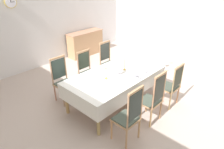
{
  "coord_description": "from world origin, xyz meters",
  "views": [
    {
      "loc": [
        -3.07,
        -2.77,
        2.85
      ],
      "look_at": [
        -0.1,
        -0.01,
        0.79
      ],
      "focal_mm": 32.14,
      "sensor_mm": 36.0,
      "label": 1
    }
  ],
  "objects_px": {
    "chair_south_a": "(129,115)",
    "chair_south_b": "(153,98)",
    "candlestick_east": "(125,64)",
    "chair_north_c": "(108,61)",
    "sideboard": "(86,43)",
    "chair_north_a": "(63,80)",
    "chair_south_c": "(171,85)",
    "soup_tureen": "(117,69)",
    "spoon_primary": "(149,71)",
    "chair_north_b": "(87,70)",
    "dining_table": "(116,77)",
    "candlestick_west": "(106,73)",
    "bowl_near_left": "(147,72)",
    "spoon_secondary": "(125,85)",
    "mounted_clock": "(10,2)",
    "bowl_far_left": "(137,77)",
    "bowl_near_right": "(130,83)"
  },
  "relations": [
    {
      "from": "chair_south_c",
      "to": "soup_tureen",
      "type": "xyz_separation_m",
      "value": [
        -0.74,
        1.01,
        0.33
      ]
    },
    {
      "from": "chair_north_a",
      "to": "mounted_clock",
      "type": "xyz_separation_m",
      "value": [
        0.05,
        2.24,
        1.58
      ]
    },
    {
      "from": "mounted_clock",
      "to": "chair_south_a",
      "type": "bearing_deg",
      "value": -90.7
    },
    {
      "from": "candlestick_east",
      "to": "chair_south_a",
      "type": "bearing_deg",
      "value": -136.99
    },
    {
      "from": "chair_north_b",
      "to": "chair_north_c",
      "type": "xyz_separation_m",
      "value": [
        0.8,
        0.0,
        0.02
      ]
    },
    {
      "from": "spoon_secondary",
      "to": "sideboard",
      "type": "height_order",
      "value": "sideboard"
    },
    {
      "from": "sideboard",
      "to": "soup_tureen",
      "type": "bearing_deg",
      "value": 62.48
    },
    {
      "from": "candlestick_west",
      "to": "chair_south_a",
      "type": "bearing_deg",
      "value": -114.25
    },
    {
      "from": "chair_south_a",
      "to": "sideboard",
      "type": "bearing_deg",
      "value": 59.18
    },
    {
      "from": "bowl_near_right",
      "to": "bowl_far_left",
      "type": "relative_size",
      "value": 0.89
    },
    {
      "from": "candlestick_east",
      "to": "bowl_near_left",
      "type": "xyz_separation_m",
      "value": [
        0.22,
        -0.5,
        -0.14
      ]
    },
    {
      "from": "chair_south_b",
      "to": "spoon_secondary",
      "type": "bearing_deg",
      "value": 113.59
    },
    {
      "from": "chair_north_a",
      "to": "bowl_near_left",
      "type": "bearing_deg",
      "value": 130.74
    },
    {
      "from": "bowl_near_left",
      "to": "dining_table",
      "type": "bearing_deg",
      "value": 136.6
    },
    {
      "from": "chair_north_c",
      "to": "candlestick_west",
      "type": "height_order",
      "value": "candlestick_west"
    },
    {
      "from": "dining_table",
      "to": "bowl_near_right",
      "type": "height_order",
      "value": "bowl_near_right"
    },
    {
      "from": "chair_north_c",
      "to": "mounted_clock",
      "type": "distance_m",
      "value": 3.13
    },
    {
      "from": "chair_south_c",
      "to": "chair_north_c",
      "type": "bearing_deg",
      "value": 90.0
    },
    {
      "from": "soup_tureen",
      "to": "candlestick_west",
      "type": "relative_size",
      "value": 0.75
    },
    {
      "from": "chair_north_a",
      "to": "bowl_near_left",
      "type": "xyz_separation_m",
      "value": [
        1.31,
        -1.52,
        0.23
      ]
    },
    {
      "from": "mounted_clock",
      "to": "dining_table",
      "type": "bearing_deg",
      "value": -77.47
    },
    {
      "from": "bowl_near_right",
      "to": "mounted_clock",
      "type": "bearing_deg",
      "value": 99.1
    },
    {
      "from": "chair_north_b",
      "to": "soup_tureen",
      "type": "relative_size",
      "value": 3.81
    },
    {
      "from": "chair_south_c",
      "to": "soup_tureen",
      "type": "relative_size",
      "value": 3.85
    },
    {
      "from": "chair_south_a",
      "to": "bowl_near_left",
      "type": "bearing_deg",
      "value": 21.51
    },
    {
      "from": "mounted_clock",
      "to": "bowl_far_left",
      "type": "bearing_deg",
      "value": -76.43
    },
    {
      "from": "candlestick_west",
      "to": "spoon_secondary",
      "type": "relative_size",
      "value": 2.11
    },
    {
      "from": "mounted_clock",
      "to": "chair_south_b",
      "type": "bearing_deg",
      "value": -80.37
    },
    {
      "from": "spoon_secondary",
      "to": "sideboard",
      "type": "bearing_deg",
      "value": 49.01
    },
    {
      "from": "chair_north_c",
      "to": "bowl_near_left",
      "type": "distance_m",
      "value": 1.56
    },
    {
      "from": "chair_north_c",
      "to": "sideboard",
      "type": "distance_m",
      "value": 2.16
    },
    {
      "from": "mounted_clock",
      "to": "chair_north_c",
      "type": "bearing_deg",
      "value": -55.77
    },
    {
      "from": "chair_south_b",
      "to": "spoon_primary",
      "type": "xyz_separation_m",
      "value": [
        0.64,
        0.54,
        0.2
      ]
    },
    {
      "from": "sideboard",
      "to": "chair_north_a",
      "type": "bearing_deg",
      "value": 39.67
    },
    {
      "from": "dining_table",
      "to": "chair_south_b",
      "type": "relative_size",
      "value": 1.98
    },
    {
      "from": "candlestick_east",
      "to": "chair_north_c",
      "type": "bearing_deg",
      "value": 64.6
    },
    {
      "from": "chair_north_c",
      "to": "bowl_far_left",
      "type": "distance_m",
      "value": 1.64
    },
    {
      "from": "chair_north_b",
      "to": "chair_south_a",
      "type": "bearing_deg",
      "value": 69.06
    },
    {
      "from": "candlestick_east",
      "to": "bowl_far_left",
      "type": "xyz_separation_m",
      "value": [
        -0.14,
        -0.48,
        -0.13
      ]
    },
    {
      "from": "chair_south_c",
      "to": "mounted_clock",
      "type": "relative_size",
      "value": 3.25
    },
    {
      "from": "chair_south_c",
      "to": "spoon_primary",
      "type": "relative_size",
      "value": 6.01
    },
    {
      "from": "chair_south_c",
      "to": "spoon_primary",
      "type": "height_order",
      "value": "chair_south_c"
    },
    {
      "from": "chair_north_b",
      "to": "chair_north_c",
      "type": "bearing_deg",
      "value": -179.74
    },
    {
      "from": "chair_south_a",
      "to": "chair_south_b",
      "type": "height_order",
      "value": "chair_south_a"
    },
    {
      "from": "bowl_far_left",
      "to": "spoon_secondary",
      "type": "bearing_deg",
      "value": 179.17
    },
    {
      "from": "soup_tureen",
      "to": "bowl_near_left",
      "type": "bearing_deg",
      "value": -46.77
    },
    {
      "from": "mounted_clock",
      "to": "chair_north_b",
      "type": "bearing_deg",
      "value": -72.08
    },
    {
      "from": "chair_north_a",
      "to": "bowl_near_left",
      "type": "height_order",
      "value": "chair_north_a"
    },
    {
      "from": "chair_south_c",
      "to": "chair_south_a",
      "type": "bearing_deg",
      "value": -179.77
    },
    {
      "from": "chair_south_a",
      "to": "chair_north_a",
      "type": "xyz_separation_m",
      "value": [
        -0.0,
        2.03,
        -0.02
      ]
    }
  ]
}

